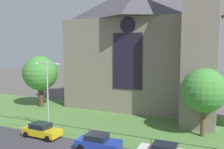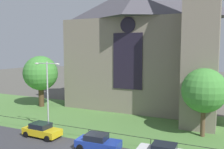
{
  "view_description": "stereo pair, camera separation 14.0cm",
  "coord_description": "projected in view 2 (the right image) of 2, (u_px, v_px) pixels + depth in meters",
  "views": [
    {
      "loc": [
        12.4,
        -19.61,
        9.55
      ],
      "look_at": [
        -0.1,
        8.0,
        6.36
      ],
      "focal_mm": 40.06,
      "sensor_mm": 36.0,
      "label": 1
    },
    {
      "loc": [
        12.52,
        -19.55,
        9.55
      ],
      "look_at": [
        -0.1,
        8.0,
        6.36
      ],
      "focal_mm": 40.06,
      "sensor_mm": 36.0,
      "label": 2
    }
  ],
  "objects": [
    {
      "name": "church_building",
      "position": [
        144.0,
        44.0,
        39.85
      ],
      "size": [
        23.2,
        16.2,
        26.0
      ],
      "color": "gray",
      "rests_on": "ground"
    },
    {
      "name": "parked_car_yellow",
      "position": [
        42.0,
        130.0,
        26.97
      ],
      "size": [
        4.26,
        2.15,
        1.51
      ],
      "rotation": [
        0.0,
        0.0,
        -0.04
      ],
      "color": "gold",
      "rests_on": "ground"
    },
    {
      "name": "parked_car_blue",
      "position": [
        98.0,
        142.0,
        23.54
      ],
      "size": [
        4.28,
        2.19,
        1.51
      ],
      "rotation": [
        0.0,
        0.0,
        0.05
      ],
      "color": "#1E3899",
      "rests_on": "ground"
    },
    {
      "name": "tree_right_near",
      "position": [
        204.0,
        91.0,
        26.67
      ],
      "size": [
        4.78,
        4.78,
        7.47
      ],
      "color": "brown",
      "rests_on": "ground"
    },
    {
      "name": "iron_railing",
      "position": [
        89.0,
        131.0,
        26.13
      ],
      "size": [
        26.78,
        0.07,
        1.13
      ],
      "color": "black",
      "rests_on": "ground"
    },
    {
      "name": "streetlamp_near",
      "position": [
        47.0,
        88.0,
        27.75
      ],
      "size": [
        3.37,
        0.26,
        8.09
      ],
      "color": "#B2B2B7",
      "rests_on": "ground"
    },
    {
      "name": "grass_verge",
      "position": [
        113.0,
        125.0,
        31.1
      ],
      "size": [
        120.0,
        20.0,
        0.01
      ],
      "primitive_type": "cube",
      "color": "#517F3D",
      "rests_on": "ground"
    },
    {
      "name": "ground",
      "position": [
        119.0,
        121.0,
        32.91
      ],
      "size": [
        160.0,
        160.0,
        0.0
      ],
      "primitive_type": "plane",
      "color": "#56544C"
    },
    {
      "name": "tree_left_far",
      "position": [
        41.0,
        73.0,
        40.7
      ],
      "size": [
        5.6,
        5.6,
        8.32
      ],
      "color": "#4C3823",
      "rests_on": "ground"
    }
  ]
}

